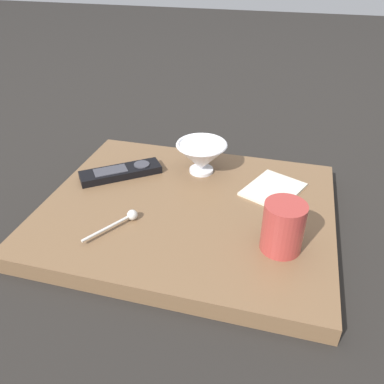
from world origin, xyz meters
TOP-DOWN VIEW (x-y plane):
  - ground_plane at (0.00, 0.00)m, footprint 6.00×6.00m
  - table at (0.00, 0.00)m, footprint 0.52×0.63m
  - cereal_bowl at (-0.15, -0.01)m, footprint 0.13×0.13m
  - coffee_mug at (0.09, 0.21)m, footprint 0.11×0.08m
  - teaspoon at (0.10, -0.11)m, footprint 0.12×0.08m
  - tv_remote_near at (-0.08, -0.19)m, footprint 0.16×0.19m
  - folded_napkin at (-0.11, 0.18)m, footprint 0.17×0.16m

SIDE VIEW (x-z plane):
  - ground_plane at x=0.00m, z-range 0.00..0.00m
  - table at x=0.00m, z-range 0.00..0.04m
  - folded_napkin at x=-0.11m, z-range 0.04..0.04m
  - tv_remote_near at x=-0.08m, z-range 0.04..0.06m
  - teaspoon at x=0.10m, z-range 0.04..0.06m
  - cereal_bowl at x=-0.15m, z-range 0.04..0.12m
  - coffee_mug at x=0.09m, z-range 0.04..0.14m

